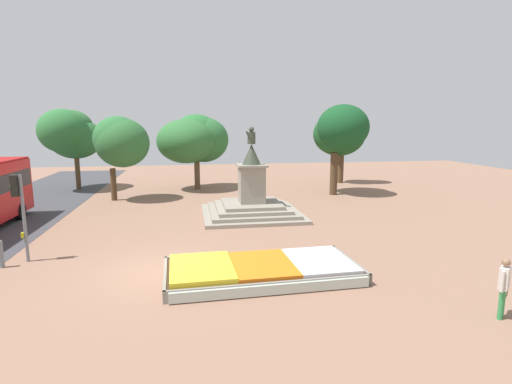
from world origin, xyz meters
TOP-DOWN VIEW (x-y plane):
  - ground_plane at (0.00, 0.00)m, footprint 74.22×74.22m
  - flower_planter at (3.37, -1.09)m, footprint 6.76×3.49m
  - statue_monument at (4.51, 8.20)m, footprint 5.56×5.56m
  - traffic_light_mid_block at (-5.26, 1.92)m, footprint 0.42×0.30m
  - pedestrian_with_handbag at (9.31, -5.05)m, footprint 0.61×0.53m
  - kerb_bollard_mid_b at (-5.83, 1.37)m, footprint 0.18×0.18m
  - park_tree_far_left at (14.37, 19.06)m, footprint 3.73×2.98m
  - park_tree_behind_statue at (-3.47, 14.14)m, footprint 3.66×3.66m
  - park_tree_far_right at (1.49, 18.34)m, footprint 5.66×5.18m
  - park_tree_street_side at (12.04, 14.05)m, footprint 3.92×4.59m
  - park_tree_distant at (-8.06, 19.51)m, footprint 4.40×5.18m

SIDE VIEW (x-z plane):
  - ground_plane at x=0.00m, z-range 0.00..0.00m
  - flower_planter at x=3.37m, z-range -0.03..0.51m
  - kerb_bollard_mid_b at x=-5.83m, z-range 0.03..1.08m
  - statue_monument at x=4.51m, z-range -1.67..3.36m
  - pedestrian_with_handbag at x=9.31m, z-range 0.11..1.81m
  - traffic_light_mid_block at x=-5.26m, z-range 0.64..4.00m
  - park_tree_far_right at x=1.49m, z-range 1.00..6.93m
  - park_tree_behind_statue at x=-3.47m, z-range 1.17..6.87m
  - park_tree_distant at x=-8.06m, z-range 1.27..7.58m
  - park_tree_street_side at x=12.04m, z-range 1.36..7.93m
  - park_tree_far_left at x=14.37m, z-range 1.65..8.05m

